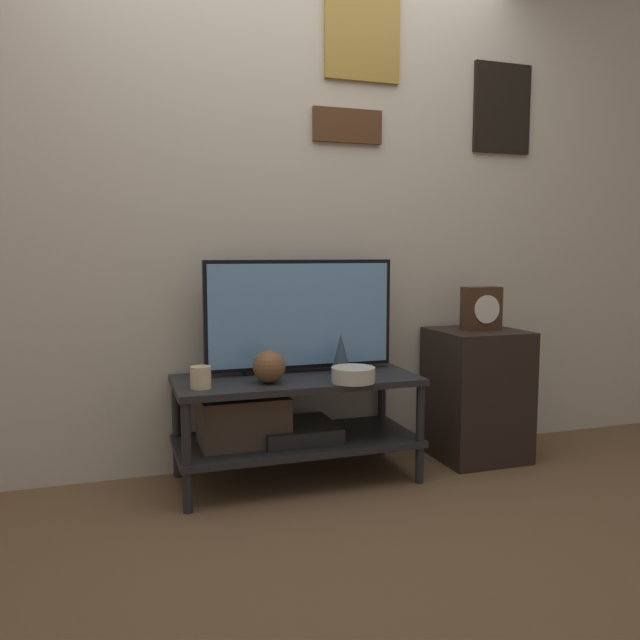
% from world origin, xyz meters
% --- Properties ---
extents(ground_plane, '(12.00, 12.00, 0.00)m').
position_xyz_m(ground_plane, '(0.00, 0.00, 0.00)').
color(ground_plane, brown).
extents(wall_back, '(6.40, 0.08, 2.70)m').
position_xyz_m(wall_back, '(0.01, 0.59, 1.36)').
color(wall_back, beige).
rests_on(wall_back, ground_plane).
extents(media_console, '(1.13, 0.50, 0.50)m').
position_xyz_m(media_console, '(-0.09, 0.29, 0.31)').
color(media_console, '#232326').
rests_on(media_console, ground_plane).
extents(television, '(0.93, 0.05, 0.55)m').
position_xyz_m(television, '(0.05, 0.40, 0.78)').
color(television, black).
rests_on(television, media_console).
extents(vase_slim_bronze, '(0.10, 0.10, 0.20)m').
position_xyz_m(vase_slim_bronze, '(0.22, 0.29, 0.60)').
color(vase_slim_bronze, '#2D4251').
rests_on(vase_slim_bronze, media_console).
extents(vase_round_glass, '(0.15, 0.15, 0.15)m').
position_xyz_m(vase_round_glass, '(-0.15, 0.20, 0.57)').
color(vase_round_glass, brown).
rests_on(vase_round_glass, media_console).
extents(vase_wide_bowl, '(0.20, 0.20, 0.07)m').
position_xyz_m(vase_wide_bowl, '(0.21, 0.10, 0.53)').
color(vase_wide_bowl, beige).
rests_on(vase_wide_bowl, media_console).
extents(candle_jar, '(0.09, 0.09, 0.10)m').
position_xyz_m(candle_jar, '(-0.46, 0.18, 0.55)').
color(candle_jar, beige).
rests_on(candle_jar, media_console).
extents(side_table, '(0.44, 0.44, 0.68)m').
position_xyz_m(side_table, '(0.99, 0.32, 0.34)').
color(side_table, black).
rests_on(side_table, ground_plane).
extents(mantel_clock, '(0.19, 0.11, 0.22)m').
position_xyz_m(mantel_clock, '(1.01, 0.32, 0.79)').
color(mantel_clock, '#422819').
rests_on(mantel_clock, side_table).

